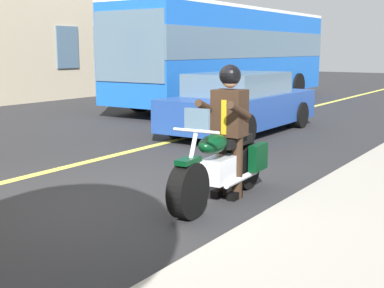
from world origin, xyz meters
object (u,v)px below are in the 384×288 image
bus_near (230,51)px  car_silver (241,103)px  motorcycle_main (222,166)px  rider_main (229,119)px

bus_near → car_silver: (5.64, 3.49, -1.18)m
motorcycle_main → rider_main: bearing=-175.8°
motorcycle_main → rider_main: (-0.19, -0.01, 0.58)m
bus_near → car_silver: size_ratio=2.40×
car_silver → motorcycle_main: bearing=26.0°
rider_main → car_silver: rider_main is taller
motorcycle_main → car_silver: bearing=-154.0°
motorcycle_main → rider_main: size_ratio=1.27×
bus_near → car_silver: bearing=31.8°
car_silver → bus_near: bearing=-148.2°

